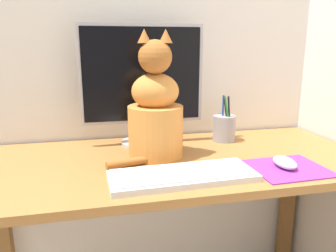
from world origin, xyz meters
The scene contains 8 objects.
wall_back centered at (0.00, 0.32, 1.25)m, with size 7.00×0.04×2.50m.
desk centered at (0.00, 0.00, 0.63)m, with size 1.32×0.58×0.74m.
monitor centered at (-0.07, 0.19, 0.98)m, with size 0.45×0.17×0.44m.
keyboard centered at (-0.01, -0.17, 0.76)m, with size 0.42×0.17×0.02m.
mousepad_right centered at (0.32, -0.17, 0.75)m, with size 0.23×0.20×0.00m.
computer_mouse_right centered at (0.31, -0.16, 0.76)m, with size 0.06×0.10×0.03m.
cat centered at (-0.05, 0.04, 0.90)m, with size 0.28×0.21×0.42m.
pen_cup centered at (0.24, 0.16, 0.80)m, with size 0.09×0.09×0.18m.
Camera 1 is at (-0.24, -1.00, 1.11)m, focal length 35.00 mm.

